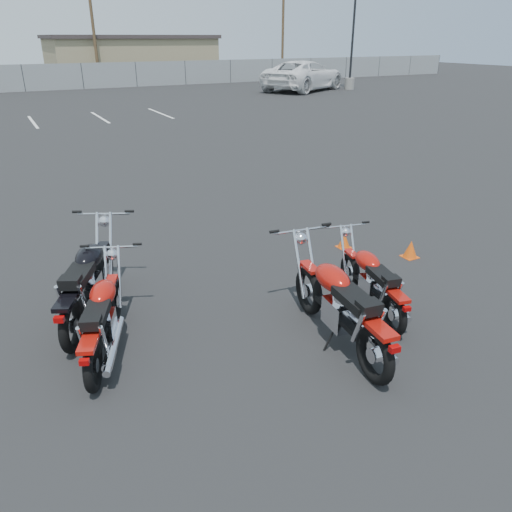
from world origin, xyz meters
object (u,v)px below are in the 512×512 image
motorcycle_second_black (88,282)px  motorcycle_third_red (372,281)px  white_van (304,67)px  motorcycle_rear_red (340,306)px  motorcycle_front_red (103,318)px

motorcycle_second_black → motorcycle_third_red: bearing=-24.9°
motorcycle_second_black → white_van: 32.20m
motorcycle_second_black → motorcycle_third_red: motorcycle_second_black is taller
motorcycle_second_black → motorcycle_rear_red: (2.60, -2.12, 0.00)m
motorcycle_second_black → white_van: bearing=51.9°
motorcycle_front_red → motorcycle_second_black: size_ratio=0.89×
motorcycle_front_red → motorcycle_third_red: size_ratio=1.04×
motorcycle_second_black → motorcycle_third_red: size_ratio=1.17×
white_van → motorcycle_second_black: bearing=113.8°
motorcycle_third_red → white_van: size_ratio=0.23×
motorcycle_second_black → white_van: size_ratio=0.27×
motorcycle_front_red → motorcycle_rear_red: (2.62, -1.17, 0.07)m
motorcycle_second_black → motorcycle_rear_red: size_ratio=0.96×
motorcycle_front_red → motorcycle_second_black: (0.01, 0.95, 0.06)m
white_van → motorcycle_third_red: bearing=120.7°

